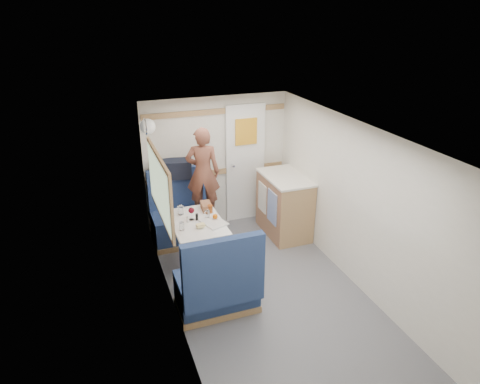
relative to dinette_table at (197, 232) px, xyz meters
name	(u,v)px	position (x,y,z in m)	size (l,w,h in m)	color
floor	(276,305)	(0.65, -1.00, -0.57)	(4.50, 4.50, 0.00)	#515156
ceiling	(283,138)	(0.65, -1.00, 1.43)	(4.50, 4.50, 0.00)	silver
wall_back	(217,162)	(0.65, 1.25, 0.43)	(2.20, 0.02, 2.00)	silver
wall_left	(177,248)	(-0.45, -1.00, 0.43)	(0.02, 4.50, 2.00)	silver
wall_right	(367,213)	(1.75, -1.00, 0.43)	(0.02, 4.50, 2.00)	silver
oak_trim_low	(217,172)	(0.65, 1.23, 0.28)	(2.15, 0.02, 0.08)	#905F41
oak_trim_high	(216,112)	(0.65, 1.23, 1.21)	(2.15, 0.02, 0.08)	#905F41
side_window	(159,187)	(-0.43, 0.00, 0.68)	(0.04, 1.30, 0.72)	#95A58C
rear_door	(245,161)	(1.10, 1.22, 0.41)	(0.62, 0.12, 1.86)	white
dinette_table	(197,232)	(0.00, 0.00, 0.00)	(0.62, 0.92, 0.72)	white
bench_far	(183,221)	(0.00, 0.86, -0.27)	(0.90, 0.59, 1.05)	#17284C
bench_near	(218,289)	(0.00, -0.86, -0.27)	(0.90, 0.59, 1.05)	#17284C
ledge	(177,178)	(0.00, 1.12, 0.31)	(0.90, 0.14, 0.04)	#905F41
dome_light	(148,126)	(-0.39, 0.85, 1.18)	(0.20, 0.20, 0.20)	white
galley_counter	(284,205)	(1.47, 0.55, -0.10)	(0.57, 0.92, 0.92)	#905F41
person	(203,172)	(0.28, 0.69, 0.52)	(0.46, 0.30, 1.27)	brown
duffel_bag	(173,169)	(-0.05, 1.12, 0.46)	(0.53, 0.26, 0.26)	black
tray	(214,222)	(0.18, -0.11, 0.16)	(0.24, 0.32, 0.02)	silver
orange_fruit	(215,216)	(0.22, -0.04, 0.20)	(0.07, 0.07, 0.07)	orange
cheese_block	(201,225)	(0.00, -0.18, 0.19)	(0.10, 0.06, 0.04)	#EDE188
wine_glass	(191,211)	(-0.05, 0.06, 0.28)	(0.08, 0.08, 0.17)	white
tumbler_left	(182,226)	(-0.23, -0.15, 0.20)	(0.06, 0.06, 0.10)	white
tumbler_mid	(181,210)	(-0.14, 0.26, 0.21)	(0.07, 0.07, 0.12)	silver
tumbler_right	(207,214)	(0.15, 0.04, 0.21)	(0.06, 0.06, 0.10)	white
beer_glass	(210,209)	(0.22, 0.18, 0.21)	(0.07, 0.07, 0.10)	brown
pepper_grinder	(197,217)	(0.01, 0.04, 0.20)	(0.03, 0.03, 0.09)	black
salt_grinder	(187,219)	(-0.11, 0.02, 0.20)	(0.03, 0.03, 0.08)	white
bread_loaf	(206,206)	(0.20, 0.28, 0.20)	(0.12, 0.23, 0.09)	brown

